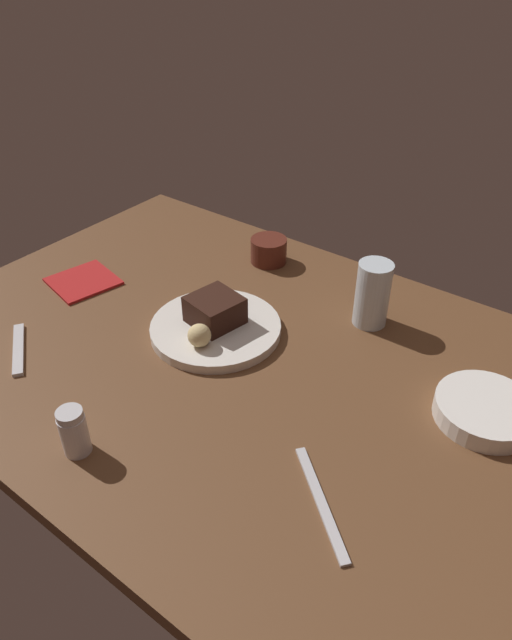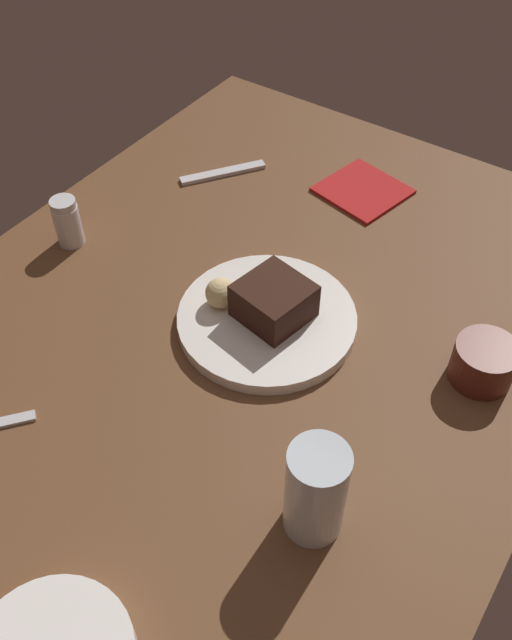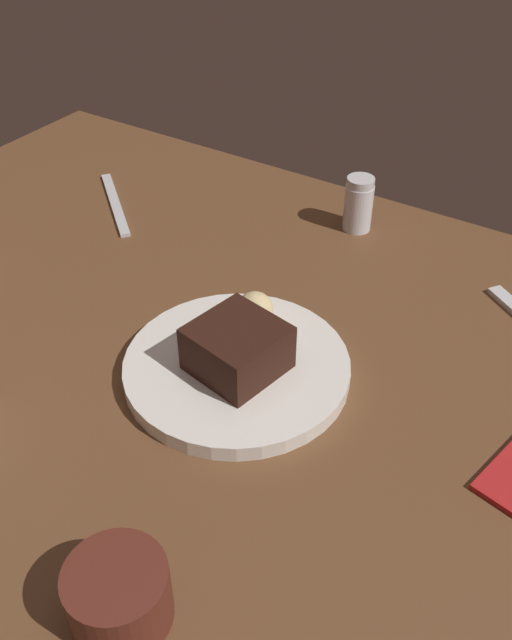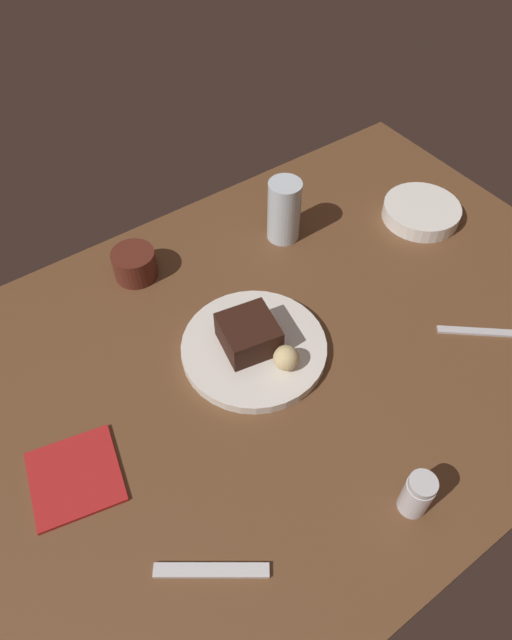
{
  "view_description": "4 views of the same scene",
  "coord_description": "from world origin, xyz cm",
  "px_view_note": "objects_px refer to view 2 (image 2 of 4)",
  "views": [
    {
      "loc": [
        -52.1,
        62.47,
        68.36
      ],
      "look_at": [
        -1.25,
        -4.9,
        7.76
      ],
      "focal_mm": 32.53,
      "sensor_mm": 36.0,
      "label": 1
    },
    {
      "loc": [
        -47.84,
        -37.93,
        73.27
      ],
      "look_at": [
        2.06,
        -3.71,
        8.4
      ],
      "focal_mm": 39.15,
      "sensor_mm": 36.0,
      "label": 2
    },
    {
      "loc": [
        37.93,
        -47.79,
        54.82
      ],
      "look_at": [
        6.09,
        1.81,
        7.43
      ],
      "focal_mm": 38.96,
      "sensor_mm": 36.0,
      "label": 3
    },
    {
      "loc": [
        38.5,
        43.46,
        79.97
      ],
      "look_at": [
        4.75,
        -4.28,
        8.42
      ],
      "focal_mm": 31.56,
      "sensor_mm": 36.0,
      "label": 4
    }
  ],
  "objects_px": {
    "bread_roll": "(221,293)",
    "salt_shaker": "(67,222)",
    "chocolate_cake_slice": "(274,301)",
    "coffee_cup": "(484,363)",
    "dessert_spoon": "(223,173)",
    "dessert_plate": "(267,320)",
    "folded_napkin": "(363,190)",
    "water_glass": "(316,491)"
  },
  "relations": [
    {
      "from": "salt_shaker",
      "to": "dessert_spoon",
      "type": "relative_size",
      "value": 0.52
    },
    {
      "from": "chocolate_cake_slice",
      "to": "folded_napkin",
      "type": "relative_size",
      "value": 0.69
    },
    {
      "from": "chocolate_cake_slice",
      "to": "bread_roll",
      "type": "relative_size",
      "value": 2.08
    },
    {
      "from": "salt_shaker",
      "to": "water_glass",
      "type": "height_order",
      "value": "water_glass"
    },
    {
      "from": "water_glass",
      "to": "folded_napkin",
      "type": "relative_size",
      "value": 1.01
    },
    {
      "from": "dessert_plate",
      "to": "folded_napkin",
      "type": "bearing_deg",
      "value": 5.95
    },
    {
      "from": "dessert_plate",
      "to": "folded_napkin",
      "type": "relative_size",
      "value": 1.93
    },
    {
      "from": "salt_shaker",
      "to": "folded_napkin",
      "type": "height_order",
      "value": "salt_shaker"
    },
    {
      "from": "bread_roll",
      "to": "water_glass",
      "type": "xyz_separation_m",
      "value": [
        -0.2,
        -0.27,
        0.02
      ]
    },
    {
      "from": "chocolate_cake_slice",
      "to": "water_glass",
      "type": "bearing_deg",
      "value": -138.26
    },
    {
      "from": "chocolate_cake_slice",
      "to": "coffee_cup",
      "type": "relative_size",
      "value": 1.08
    },
    {
      "from": "water_glass",
      "to": "dessert_spoon",
      "type": "distance_m",
      "value": 0.65
    },
    {
      "from": "bread_roll",
      "to": "salt_shaker",
      "type": "xyz_separation_m",
      "value": [
        -0.01,
        0.28,
        -0.0
      ]
    },
    {
      "from": "coffee_cup",
      "to": "folded_napkin",
      "type": "distance_m",
      "value": 0.41
    },
    {
      "from": "salt_shaker",
      "to": "dessert_spoon",
      "type": "bearing_deg",
      "value": -17.64
    },
    {
      "from": "chocolate_cake_slice",
      "to": "dessert_spoon",
      "type": "relative_size",
      "value": 0.58
    },
    {
      "from": "chocolate_cake_slice",
      "to": "water_glass",
      "type": "height_order",
      "value": "water_glass"
    },
    {
      "from": "salt_shaker",
      "to": "coffee_cup",
      "type": "distance_m",
      "value": 0.63
    },
    {
      "from": "water_glass",
      "to": "chocolate_cake_slice",
      "type": "bearing_deg",
      "value": 41.74
    },
    {
      "from": "chocolate_cake_slice",
      "to": "salt_shaker",
      "type": "height_order",
      "value": "salt_shaker"
    },
    {
      "from": "bread_roll",
      "to": "water_glass",
      "type": "relative_size",
      "value": 0.33
    },
    {
      "from": "salt_shaker",
      "to": "water_glass",
      "type": "bearing_deg",
      "value": -108.95
    },
    {
      "from": "chocolate_cake_slice",
      "to": "bread_roll",
      "type": "xyz_separation_m",
      "value": [
        -0.02,
        0.07,
        -0.01
      ]
    },
    {
      "from": "bread_roll",
      "to": "coffee_cup",
      "type": "distance_m",
      "value": 0.35
    },
    {
      "from": "chocolate_cake_slice",
      "to": "coffee_cup",
      "type": "xyz_separation_m",
      "value": [
        0.07,
        -0.27,
        -0.02
      ]
    },
    {
      "from": "chocolate_cake_slice",
      "to": "water_glass",
      "type": "xyz_separation_m",
      "value": [
        -0.22,
        -0.2,
        0.02
      ]
    },
    {
      "from": "chocolate_cake_slice",
      "to": "dessert_spoon",
      "type": "bearing_deg",
      "value": 47.42
    },
    {
      "from": "salt_shaker",
      "to": "folded_napkin",
      "type": "relative_size",
      "value": 0.62
    },
    {
      "from": "chocolate_cake_slice",
      "to": "coffee_cup",
      "type": "bearing_deg",
      "value": -75.01
    },
    {
      "from": "water_glass",
      "to": "coffee_cup",
      "type": "relative_size",
      "value": 1.59
    },
    {
      "from": "salt_shaker",
      "to": "folded_napkin",
      "type": "distance_m",
      "value": 0.48
    },
    {
      "from": "salt_shaker",
      "to": "coffee_cup",
      "type": "relative_size",
      "value": 0.98
    },
    {
      "from": "bread_roll",
      "to": "coffee_cup",
      "type": "xyz_separation_m",
      "value": [
        0.1,
        -0.34,
        -0.01
      ]
    },
    {
      "from": "bread_roll",
      "to": "water_glass",
      "type": "distance_m",
      "value": 0.33
    },
    {
      "from": "dessert_plate",
      "to": "bread_roll",
      "type": "relative_size",
      "value": 5.82
    },
    {
      "from": "chocolate_cake_slice",
      "to": "coffee_cup",
      "type": "distance_m",
      "value": 0.28
    },
    {
      "from": "chocolate_cake_slice",
      "to": "folded_napkin",
      "type": "xyz_separation_m",
      "value": [
        0.33,
        0.04,
        -0.04
      ]
    },
    {
      "from": "bread_roll",
      "to": "folded_napkin",
      "type": "bearing_deg",
      "value": -4.54
    },
    {
      "from": "folded_napkin",
      "to": "dessert_spoon",
      "type": "bearing_deg",
      "value": 112.44
    },
    {
      "from": "coffee_cup",
      "to": "bread_roll",
      "type": "bearing_deg",
      "value": 105.77
    },
    {
      "from": "water_glass",
      "to": "coffee_cup",
      "type": "bearing_deg",
      "value": -13.93
    },
    {
      "from": "dessert_plate",
      "to": "coffee_cup",
      "type": "height_order",
      "value": "coffee_cup"
    }
  ]
}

